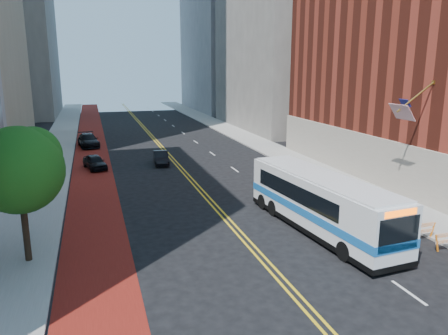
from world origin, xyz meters
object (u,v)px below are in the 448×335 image
car_c (88,140)px  street_tree (20,166)px  car_b (161,158)px  transit_bus (319,202)px  car_a (95,162)px

car_c → street_tree: bearing=-102.3°
car_b → street_tree: bearing=-110.6°
transit_bus → car_a: bearing=116.1°
car_c → car_a: bearing=-94.6°
car_a → car_b: 6.34m
car_c → transit_bus: bearing=-75.5°
transit_bus → car_b: transit_bus is taller
transit_bus → car_b: 21.52m
street_tree → car_a: street_tree is taller
street_tree → car_b: bearing=64.4°
street_tree → transit_bus: size_ratio=0.53×
transit_bus → car_c: (-13.08, 32.74, -1.00)m
transit_bus → car_b: bearing=101.2°
car_a → car_b: bearing=-12.3°
street_tree → car_b: (9.74, 20.32, -4.27)m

